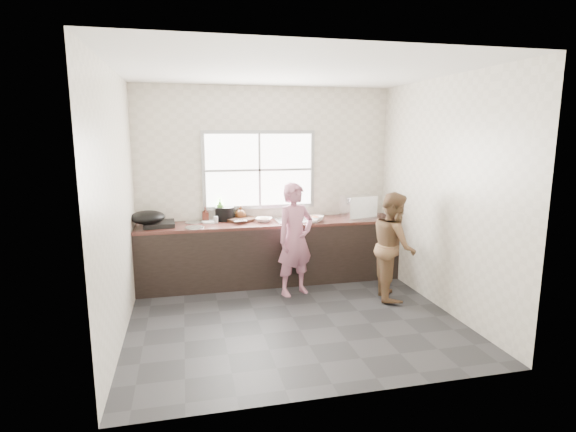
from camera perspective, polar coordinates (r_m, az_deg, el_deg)
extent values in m
cube|color=#262628|center=(5.24, 0.55, -12.75)|extent=(3.60, 3.20, 0.01)
cube|color=silver|center=(4.86, 0.61, 18.08)|extent=(3.60, 3.20, 0.01)
cube|color=beige|center=(6.43, -2.80, 4.12)|extent=(3.60, 0.01, 2.70)
cube|color=silver|center=(4.78, -20.95, 1.20)|extent=(0.01, 3.20, 2.70)
cube|color=beige|center=(5.57, 18.95, 2.56)|extent=(0.01, 3.20, 2.70)
cube|color=beige|center=(3.35, 7.04, -1.92)|extent=(3.60, 0.01, 2.70)
cube|color=black|center=(6.30, -2.21, -4.73)|extent=(3.60, 0.62, 0.82)
cube|color=#3D1E19|center=(6.20, -2.23, -0.89)|extent=(3.60, 0.64, 0.04)
cube|color=silver|center=(6.27, 0.91, -0.52)|extent=(0.55, 0.45, 0.02)
cylinder|color=silver|center=(6.43, 0.48, 1.08)|extent=(0.02, 0.02, 0.30)
cube|color=#9EA0A5|center=(6.37, -3.68, 5.86)|extent=(1.60, 0.05, 1.10)
cube|color=white|center=(6.35, -3.64, 5.85)|extent=(1.50, 0.01, 1.00)
imported|color=#B76E87|center=(5.75, 0.92, -3.44)|extent=(0.58, 0.48, 1.36)
imported|color=brown|center=(5.78, 13.26, -3.69)|extent=(0.65, 0.76, 1.35)
cylinder|color=black|center=(6.29, -6.05, -0.40)|extent=(0.45, 0.45, 0.04)
cube|color=silver|center=(6.05, -6.08, -0.61)|extent=(0.21, 0.14, 0.01)
imported|color=white|center=(6.18, -3.09, -0.48)|extent=(0.30, 0.30, 0.06)
imported|color=silver|center=(6.22, 3.48, -0.39)|extent=(0.21, 0.21, 0.06)
imported|color=white|center=(6.11, 3.15, -0.58)|extent=(0.25, 0.25, 0.06)
cylinder|color=black|center=(6.31, -8.04, 0.29)|extent=(0.29, 0.29, 0.19)
cylinder|color=silver|center=(6.23, -9.91, -0.71)|extent=(0.22, 0.22, 0.02)
imported|color=#569C33|center=(6.30, -8.61, 0.84)|extent=(0.15, 0.15, 0.32)
imported|color=#3F160F|center=(6.30, -10.46, 0.15)|extent=(0.08, 0.08, 0.18)
imported|color=#462511|center=(6.34, -6.04, 0.35)|extent=(0.18, 0.18, 0.19)
cylinder|color=silver|center=(6.17, -9.15, -0.46)|extent=(0.06, 0.06, 0.09)
cube|color=black|center=(6.11, -16.04, -0.99)|extent=(0.41, 0.41, 0.06)
ellipsoid|color=black|center=(6.01, -17.41, -0.15)|extent=(0.53, 0.53, 0.17)
cube|color=silver|center=(6.48, 8.91, 1.15)|extent=(0.48, 0.37, 0.33)
cylinder|color=#B3B7BA|center=(5.90, -11.77, -1.44)|extent=(0.28, 0.28, 0.01)
cylinder|color=#B5B9BC|center=(6.24, -11.89, -0.79)|extent=(0.27, 0.27, 0.01)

